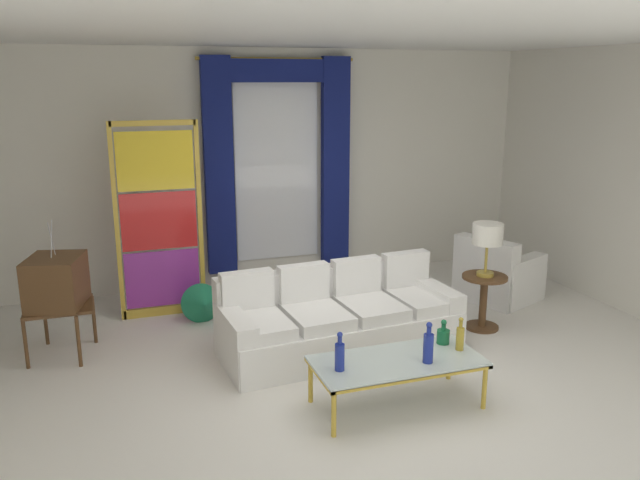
# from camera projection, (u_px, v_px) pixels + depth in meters

# --- Properties ---
(ground_plane) EXTENTS (16.00, 16.00, 0.00)m
(ground_plane) POSITION_uv_depth(u_px,v_px,m) (348.00, 374.00, 5.86)
(ground_plane) COLOR white
(wall_rear) EXTENTS (8.00, 0.12, 3.00)m
(wall_rear) POSITION_uv_depth(u_px,v_px,m) (264.00, 168.00, 8.30)
(wall_rear) COLOR white
(wall_rear) RESTS_ON ground
(wall_right) EXTENTS (0.12, 7.00, 3.00)m
(wall_right) POSITION_uv_depth(u_px,v_px,m) (633.00, 182.00, 7.19)
(wall_right) COLOR white
(wall_right) RESTS_ON ground
(ceiling_slab) EXTENTS (8.00, 7.60, 0.04)m
(ceiling_slab) POSITION_uv_depth(u_px,v_px,m) (320.00, 35.00, 5.85)
(ceiling_slab) COLOR white
(curtained_window) EXTENTS (2.00, 0.17, 2.70)m
(curtained_window) POSITION_uv_depth(u_px,v_px,m) (278.00, 150.00, 8.13)
(curtained_window) COLOR white
(curtained_window) RESTS_ON ground
(couch_white_long) EXTENTS (2.40, 1.09, 0.86)m
(couch_white_long) POSITION_uv_depth(u_px,v_px,m) (337.00, 319.00, 6.35)
(couch_white_long) COLOR white
(couch_white_long) RESTS_ON ground
(coffee_table) EXTENTS (1.39, 0.64, 0.41)m
(coffee_table) POSITION_uv_depth(u_px,v_px,m) (397.00, 363.00, 5.22)
(coffee_table) COLOR silver
(coffee_table) RESTS_ON ground
(bottle_blue_decanter) EXTENTS (0.08, 0.08, 0.35)m
(bottle_blue_decanter) POSITION_uv_depth(u_px,v_px,m) (428.00, 346.00, 5.12)
(bottle_blue_decanter) COLOR navy
(bottle_blue_decanter) RESTS_ON coffee_table
(bottle_crystal_tall) EXTENTS (0.07, 0.07, 0.29)m
(bottle_crystal_tall) POSITION_uv_depth(u_px,v_px,m) (460.00, 337.00, 5.37)
(bottle_crystal_tall) COLOR gold
(bottle_crystal_tall) RESTS_ON coffee_table
(bottle_amber_squat) EXTENTS (0.08, 0.08, 0.32)m
(bottle_amber_squat) POSITION_uv_depth(u_px,v_px,m) (340.00, 355.00, 4.99)
(bottle_amber_squat) COLOR navy
(bottle_amber_squat) RESTS_ON coffee_table
(bottle_ruby_flask) EXTENTS (0.11, 0.11, 0.22)m
(bottle_ruby_flask) POSITION_uv_depth(u_px,v_px,m) (443.00, 335.00, 5.51)
(bottle_ruby_flask) COLOR #196B3D
(bottle_ruby_flask) RESTS_ON coffee_table
(vintage_tv) EXTENTS (0.64, 0.70, 1.35)m
(vintage_tv) POSITION_uv_depth(u_px,v_px,m) (56.00, 284.00, 6.09)
(vintage_tv) COLOR brown
(vintage_tv) RESTS_ON ground
(armchair_white) EXTENTS (1.06, 1.05, 0.80)m
(armchair_white) POSITION_uv_depth(u_px,v_px,m) (496.00, 276.00, 7.78)
(armchair_white) COLOR white
(armchair_white) RESTS_ON ground
(stained_glass_divider) EXTENTS (0.95, 0.05, 2.20)m
(stained_glass_divider) POSITION_uv_depth(u_px,v_px,m) (159.00, 225.00, 7.07)
(stained_glass_divider) COLOR gold
(stained_glass_divider) RESTS_ON ground
(peacock_figurine) EXTENTS (0.44, 0.60, 0.50)m
(peacock_figurine) POSITION_uv_depth(u_px,v_px,m) (202.00, 305.00, 7.00)
(peacock_figurine) COLOR beige
(peacock_figurine) RESTS_ON ground
(round_side_table) EXTENTS (0.48, 0.48, 0.59)m
(round_side_table) POSITION_uv_depth(u_px,v_px,m) (484.00, 297.00, 6.85)
(round_side_table) COLOR brown
(round_side_table) RESTS_ON ground
(table_lamp_brass) EXTENTS (0.32, 0.32, 0.57)m
(table_lamp_brass) POSITION_uv_depth(u_px,v_px,m) (488.00, 236.00, 6.68)
(table_lamp_brass) COLOR #B29338
(table_lamp_brass) RESTS_ON round_side_table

